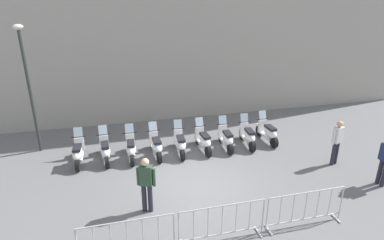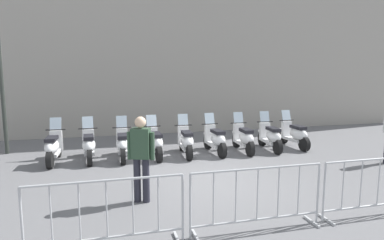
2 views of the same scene
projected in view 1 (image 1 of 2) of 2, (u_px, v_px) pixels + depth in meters
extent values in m
plane|color=slate|center=(196.00, 186.00, 10.80)|extent=(120.00, 120.00, 0.00)
cylinder|color=black|center=(81.00, 150.00, 12.77)|extent=(0.21, 0.50, 0.48)
cylinder|color=black|center=(78.00, 165.00, 11.64)|extent=(0.21, 0.50, 0.48)
cube|color=white|center=(79.00, 156.00, 12.19)|extent=(0.41, 0.90, 0.10)
ellipsoid|color=white|center=(78.00, 154.00, 11.85)|extent=(0.48, 0.88, 0.40)
cube|color=black|center=(77.00, 148.00, 11.79)|extent=(0.37, 0.63, 0.10)
cube|color=white|center=(80.00, 145.00, 12.48)|extent=(0.36, 0.19, 0.60)
cylinder|color=black|center=(78.00, 137.00, 12.36)|extent=(0.56, 0.12, 0.04)
cube|color=silver|center=(78.00, 132.00, 12.34)|extent=(0.34, 0.19, 0.35)
cube|color=white|center=(80.00, 143.00, 12.67)|extent=(0.25, 0.35, 0.06)
cylinder|color=black|center=(105.00, 147.00, 12.96)|extent=(0.16, 0.49, 0.48)
cylinder|color=black|center=(107.00, 162.00, 11.86)|extent=(0.16, 0.49, 0.48)
cube|color=white|center=(106.00, 153.00, 12.40)|extent=(0.32, 0.88, 0.10)
ellipsoid|color=white|center=(105.00, 151.00, 12.06)|extent=(0.40, 0.86, 0.40)
cube|color=black|center=(105.00, 145.00, 12.01)|extent=(0.31, 0.61, 0.10)
cube|color=white|center=(104.00, 142.00, 12.68)|extent=(0.35, 0.16, 0.60)
cylinder|color=black|center=(103.00, 135.00, 12.56)|extent=(0.56, 0.07, 0.04)
cube|color=silver|center=(103.00, 130.00, 12.54)|extent=(0.33, 0.16, 0.35)
cube|color=white|center=(104.00, 141.00, 12.86)|extent=(0.22, 0.33, 0.06)
cylinder|color=black|center=(131.00, 145.00, 13.12)|extent=(0.21, 0.50, 0.48)
cylinder|color=black|center=(132.00, 160.00, 11.99)|extent=(0.21, 0.50, 0.48)
cube|color=white|center=(131.00, 151.00, 12.54)|extent=(0.40, 0.90, 0.10)
ellipsoid|color=white|center=(131.00, 149.00, 12.20)|extent=(0.48, 0.88, 0.40)
cube|color=black|center=(131.00, 143.00, 12.15)|extent=(0.36, 0.63, 0.10)
cube|color=white|center=(130.00, 140.00, 12.84)|extent=(0.36, 0.19, 0.60)
cylinder|color=black|center=(130.00, 133.00, 12.72)|extent=(0.56, 0.12, 0.04)
cube|color=silver|center=(129.00, 128.00, 12.70)|extent=(0.34, 0.18, 0.35)
cube|color=white|center=(130.00, 139.00, 13.02)|extent=(0.24, 0.35, 0.06)
cylinder|color=black|center=(153.00, 143.00, 13.32)|extent=(0.17, 0.49, 0.48)
cylinder|color=black|center=(159.00, 157.00, 12.21)|extent=(0.17, 0.49, 0.48)
cube|color=white|center=(156.00, 149.00, 12.75)|extent=(0.33, 0.88, 0.10)
ellipsoid|color=white|center=(157.00, 146.00, 12.41)|extent=(0.41, 0.86, 0.40)
cube|color=black|center=(157.00, 141.00, 12.36)|extent=(0.32, 0.62, 0.10)
cube|color=white|center=(154.00, 138.00, 13.04)|extent=(0.35, 0.16, 0.60)
cylinder|color=black|center=(153.00, 131.00, 12.92)|extent=(0.56, 0.07, 0.04)
cube|color=silver|center=(153.00, 126.00, 12.90)|extent=(0.33, 0.16, 0.35)
cube|color=white|center=(153.00, 137.00, 13.22)|extent=(0.22, 0.33, 0.06)
cylinder|color=black|center=(178.00, 141.00, 13.52)|extent=(0.22, 0.50, 0.48)
cylinder|color=black|center=(182.00, 154.00, 12.39)|extent=(0.22, 0.50, 0.48)
cube|color=white|center=(180.00, 147.00, 12.94)|extent=(0.42, 0.90, 0.10)
ellipsoid|color=white|center=(181.00, 144.00, 12.60)|extent=(0.50, 0.89, 0.40)
cube|color=black|center=(181.00, 139.00, 12.55)|extent=(0.38, 0.64, 0.10)
cube|color=white|center=(178.00, 136.00, 13.24)|extent=(0.36, 0.20, 0.60)
cylinder|color=black|center=(178.00, 129.00, 13.12)|extent=(0.56, 0.13, 0.04)
cube|color=silver|center=(178.00, 124.00, 13.10)|extent=(0.34, 0.19, 0.35)
cube|color=white|center=(178.00, 135.00, 13.42)|extent=(0.25, 0.35, 0.06)
cylinder|color=black|center=(198.00, 138.00, 13.76)|extent=(0.17, 0.49, 0.48)
cylinder|color=black|center=(208.00, 151.00, 12.65)|extent=(0.17, 0.49, 0.48)
cube|color=white|center=(203.00, 144.00, 13.19)|extent=(0.33, 0.88, 0.10)
ellipsoid|color=white|center=(205.00, 141.00, 12.86)|extent=(0.41, 0.86, 0.40)
cube|color=black|center=(205.00, 136.00, 12.80)|extent=(0.31, 0.62, 0.10)
cube|color=white|center=(200.00, 133.00, 13.48)|extent=(0.35, 0.16, 0.60)
cylinder|color=black|center=(200.00, 126.00, 13.36)|extent=(0.56, 0.07, 0.04)
cube|color=silver|center=(199.00, 122.00, 13.34)|extent=(0.33, 0.16, 0.35)
cube|color=white|center=(198.00, 133.00, 13.66)|extent=(0.22, 0.33, 0.06)
cylinder|color=black|center=(221.00, 136.00, 13.96)|extent=(0.21, 0.50, 0.48)
cylinder|color=black|center=(230.00, 149.00, 12.83)|extent=(0.21, 0.50, 0.48)
cube|color=white|center=(225.00, 141.00, 13.38)|extent=(0.41, 0.90, 0.10)
ellipsoid|color=white|center=(228.00, 139.00, 13.04)|extent=(0.48, 0.88, 0.40)
cube|color=black|center=(228.00, 134.00, 12.99)|extent=(0.37, 0.63, 0.10)
cube|color=white|center=(223.00, 131.00, 13.68)|extent=(0.36, 0.19, 0.60)
cylinder|color=black|center=(223.00, 124.00, 13.56)|extent=(0.56, 0.12, 0.04)
cube|color=silver|center=(223.00, 120.00, 13.54)|extent=(0.34, 0.19, 0.35)
cube|color=white|center=(221.00, 131.00, 13.86)|extent=(0.25, 0.35, 0.06)
cylinder|color=black|center=(242.00, 134.00, 14.19)|extent=(0.22, 0.50, 0.48)
cylinder|color=black|center=(252.00, 146.00, 13.06)|extent=(0.22, 0.50, 0.48)
cube|color=white|center=(247.00, 139.00, 13.61)|extent=(0.43, 0.90, 0.10)
ellipsoid|color=white|center=(250.00, 136.00, 13.27)|extent=(0.50, 0.89, 0.40)
cube|color=black|center=(250.00, 131.00, 13.22)|extent=(0.38, 0.64, 0.10)
cube|color=white|center=(244.00, 129.00, 13.91)|extent=(0.36, 0.20, 0.60)
cylinder|color=black|center=(244.00, 122.00, 13.79)|extent=(0.56, 0.13, 0.04)
cube|color=silver|center=(244.00, 118.00, 13.77)|extent=(0.34, 0.19, 0.35)
cube|color=white|center=(242.00, 128.00, 14.10)|extent=(0.25, 0.35, 0.06)
cylinder|color=black|center=(259.00, 131.00, 14.52)|extent=(0.17, 0.49, 0.48)
cylinder|color=black|center=(274.00, 142.00, 13.41)|extent=(0.17, 0.49, 0.48)
cube|color=white|center=(267.00, 135.00, 13.95)|extent=(0.33, 0.88, 0.10)
ellipsoid|color=white|center=(270.00, 133.00, 13.62)|extent=(0.41, 0.86, 0.40)
cube|color=black|center=(270.00, 128.00, 13.56)|extent=(0.31, 0.61, 0.10)
cube|color=white|center=(262.00, 126.00, 14.24)|extent=(0.35, 0.16, 0.60)
cylinder|color=black|center=(263.00, 119.00, 14.12)|extent=(0.56, 0.07, 0.04)
cube|color=silver|center=(262.00, 115.00, 14.09)|extent=(0.33, 0.16, 0.35)
cube|color=white|center=(260.00, 125.00, 14.42)|extent=(0.22, 0.33, 0.06)
cylinder|color=#B2B5B7|center=(174.00, 231.00, 7.98)|extent=(0.04, 0.04, 1.05)
cylinder|color=#B2B5B7|center=(126.00, 221.00, 7.53)|extent=(2.25, 0.29, 0.04)
cylinder|color=#B2B5B7|center=(111.00, 239.00, 7.60)|extent=(0.02, 0.02, 0.87)
cylinder|color=#B2B5B7|center=(127.00, 236.00, 7.69)|extent=(0.02, 0.02, 0.87)
cylinder|color=#B2B5B7|center=(143.00, 234.00, 7.77)|extent=(0.02, 0.02, 0.87)
cylinder|color=#B2B5B7|center=(159.00, 231.00, 7.86)|extent=(0.02, 0.02, 0.87)
cube|color=#B2B5B7|center=(258.00, 232.00, 8.69)|extent=(0.09, 0.44, 0.04)
cylinder|color=#B2B5B7|center=(179.00, 230.00, 8.01)|extent=(0.04, 0.04, 1.05)
cylinder|color=#B2B5B7|center=(263.00, 216.00, 8.53)|extent=(0.04, 0.04, 1.05)
cylinder|color=#B2B5B7|center=(223.00, 206.00, 8.07)|extent=(2.25, 0.29, 0.04)
cylinder|color=#B2B5B7|center=(222.00, 234.00, 8.39)|extent=(2.25, 0.29, 0.04)
cylinder|color=#B2B5B7|center=(193.00, 225.00, 8.06)|extent=(0.02, 0.02, 0.87)
cylinder|color=#B2B5B7|center=(208.00, 223.00, 8.15)|extent=(0.02, 0.02, 0.87)
cylinder|color=#B2B5B7|center=(222.00, 220.00, 8.23)|extent=(0.02, 0.02, 0.87)
cylinder|color=#B2B5B7|center=(236.00, 218.00, 8.32)|extent=(0.02, 0.02, 0.87)
cylinder|color=#B2B5B7|center=(250.00, 215.00, 8.41)|extent=(0.02, 0.02, 0.87)
cube|color=#B2B5B7|center=(268.00, 230.00, 8.76)|extent=(0.09, 0.44, 0.04)
cube|color=#B2B5B7|center=(335.00, 218.00, 9.23)|extent=(0.09, 0.44, 0.04)
cylinder|color=#B2B5B7|center=(267.00, 215.00, 8.55)|extent=(0.04, 0.04, 1.05)
cylinder|color=#B2B5B7|center=(341.00, 203.00, 9.07)|extent=(0.04, 0.04, 1.05)
cylinder|color=#B2B5B7|center=(308.00, 192.00, 8.62)|extent=(2.25, 0.29, 0.04)
cylinder|color=#B2B5B7|center=(304.00, 219.00, 8.94)|extent=(2.25, 0.29, 0.04)
cylinder|color=#B2B5B7|center=(280.00, 210.00, 8.61)|extent=(0.02, 0.02, 0.87)
cylinder|color=#B2B5B7|center=(293.00, 208.00, 8.69)|extent=(0.02, 0.02, 0.87)
cylinder|color=#B2B5B7|center=(306.00, 206.00, 8.78)|extent=(0.02, 0.02, 0.87)
cylinder|color=#B2B5B7|center=(318.00, 204.00, 8.86)|extent=(0.02, 0.02, 0.87)
cylinder|color=#B2B5B7|center=(330.00, 202.00, 8.95)|extent=(0.02, 0.02, 0.87)
cylinder|color=#2D332D|center=(31.00, 95.00, 12.38)|extent=(0.12, 0.12, 4.75)
ellipsoid|color=silver|center=(18.00, 27.00, 11.47)|extent=(0.36, 0.36, 0.20)
cylinder|color=#23232D|center=(336.00, 153.00, 12.08)|extent=(0.14, 0.14, 0.90)
cylinder|color=#23232D|center=(333.00, 154.00, 11.99)|extent=(0.14, 0.14, 0.90)
cube|color=silver|center=(338.00, 135.00, 11.76)|extent=(0.40, 0.29, 0.60)
sphere|color=tan|center=(340.00, 124.00, 11.60)|extent=(0.22, 0.22, 0.22)
cylinder|color=silver|center=(342.00, 135.00, 11.89)|extent=(0.09, 0.09, 0.55)
cylinder|color=silver|center=(334.00, 137.00, 11.66)|extent=(0.09, 0.09, 0.55)
cylinder|color=#23232D|center=(380.00, 172.00, 10.79)|extent=(0.14, 0.14, 0.90)
cylinder|color=#23232D|center=(384.00, 174.00, 10.63)|extent=(0.14, 0.14, 0.90)
cylinder|color=navy|center=(381.00, 151.00, 10.66)|extent=(0.09, 0.09, 0.55)
cylinder|color=#23232D|center=(150.00, 198.00, 9.41)|extent=(0.14, 0.14, 0.90)
cylinder|color=#23232D|center=(144.00, 198.00, 9.42)|extent=(0.14, 0.14, 0.90)
cube|color=#2D4733|center=(146.00, 175.00, 9.14)|extent=(0.42, 0.36, 0.60)
sphere|color=beige|center=(145.00, 162.00, 8.99)|extent=(0.22, 0.22, 0.22)
cylinder|color=#2D4733|center=(154.00, 177.00, 9.13)|extent=(0.09, 0.09, 0.55)
cylinder|color=#2D4733|center=(138.00, 176.00, 9.18)|extent=(0.09, 0.09, 0.55)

